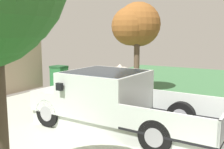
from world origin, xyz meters
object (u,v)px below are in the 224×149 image
object	(u,v)px
person_with_hat	(120,85)
neighbor_tree	(135,25)
handbag	(127,112)
wheeled_trash_bin	(59,76)
pickup_truck	(111,103)

from	to	relation	value
person_with_hat	neighbor_tree	xyz separation A→B (m)	(3.14, 0.96, 2.03)
person_with_hat	neighbor_tree	size ratio (longest dim) A/B	0.42
handbag	neighbor_tree	xyz separation A→B (m)	(3.24, 1.28, 2.88)
neighbor_tree	wheeled_trash_bin	distance (m)	4.43
person_with_hat	wheeled_trash_bin	distance (m)	5.01
pickup_truck	wheeled_trash_bin	size ratio (longest dim) A/B	4.85
handbag	wheeled_trash_bin	xyz separation A→B (m)	(2.22, 4.85, 0.47)
handbag	wheeled_trash_bin	bearing A→B (deg)	65.46
pickup_truck	neighbor_tree	distance (m)	5.18
pickup_truck	neighbor_tree	xyz separation A→B (m)	(4.44, 1.38, 2.28)
handbag	wheeled_trash_bin	size ratio (longest dim) A/B	0.39
person_with_hat	wheeled_trash_bin	xyz separation A→B (m)	(2.11, 4.53, -0.38)
pickup_truck	person_with_hat	world-z (taller)	person_with_hat
neighbor_tree	pickup_truck	bearing A→B (deg)	-162.68
handbag	neighbor_tree	bearing A→B (deg)	21.56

